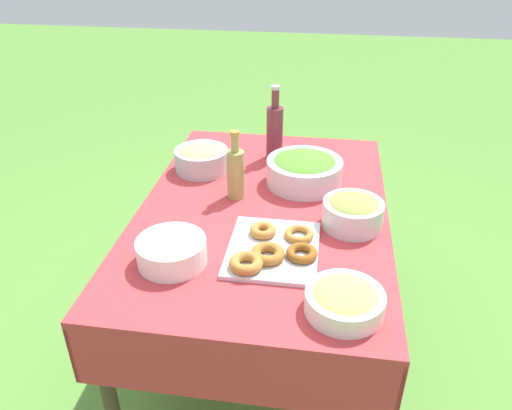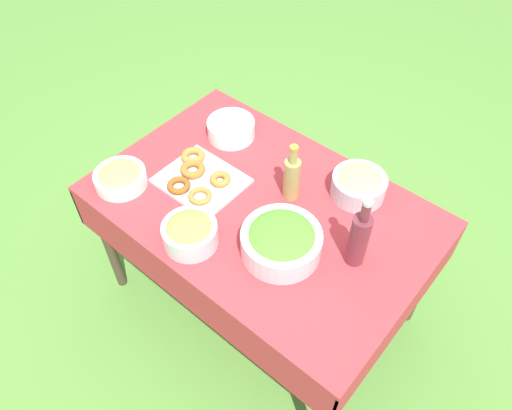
{
  "view_description": "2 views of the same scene",
  "coord_description": "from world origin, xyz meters",
  "px_view_note": "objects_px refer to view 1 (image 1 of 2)",
  "views": [
    {
      "loc": [
        -1.64,
        -0.22,
        1.75
      ],
      "look_at": [
        -0.08,
        0.02,
        0.82
      ],
      "focal_mm": 35.0,
      "sensor_mm": 36.0,
      "label": 1
    },
    {
      "loc": [
        0.88,
        -1.08,
        2.35
      ],
      "look_at": [
        0.01,
        -0.06,
        0.83
      ],
      "focal_mm": 35.0,
      "sensor_mm": 36.0,
      "label": 2
    }
  ],
  "objects_px": {
    "wine_bottle": "(275,130)",
    "pasta_bowl": "(201,157)",
    "donut_platter": "(273,249)",
    "olive_oil_bottle": "(236,172)",
    "fruit_bowl": "(345,300)",
    "plate_stack": "(172,251)",
    "salad_bowl": "(304,169)",
    "olive_bowl": "(353,211)"
  },
  "relations": [
    {
      "from": "plate_stack",
      "to": "fruit_bowl",
      "type": "relative_size",
      "value": 1.0
    },
    {
      "from": "pasta_bowl",
      "to": "wine_bottle",
      "type": "height_order",
      "value": "wine_bottle"
    },
    {
      "from": "fruit_bowl",
      "to": "donut_platter",
      "type": "bearing_deg",
      "value": 43.45
    },
    {
      "from": "pasta_bowl",
      "to": "fruit_bowl",
      "type": "bearing_deg",
      "value": -143.08
    },
    {
      "from": "salad_bowl",
      "to": "plate_stack",
      "type": "relative_size",
      "value": 1.39
    },
    {
      "from": "salad_bowl",
      "to": "fruit_bowl",
      "type": "relative_size",
      "value": 1.38
    },
    {
      "from": "olive_oil_bottle",
      "to": "fruit_bowl",
      "type": "height_order",
      "value": "olive_oil_bottle"
    },
    {
      "from": "olive_oil_bottle",
      "to": "olive_bowl",
      "type": "height_order",
      "value": "olive_oil_bottle"
    },
    {
      "from": "plate_stack",
      "to": "olive_bowl",
      "type": "xyz_separation_m",
      "value": [
        0.31,
        -0.58,
        0.02
      ]
    },
    {
      "from": "pasta_bowl",
      "to": "olive_oil_bottle",
      "type": "height_order",
      "value": "olive_oil_bottle"
    },
    {
      "from": "wine_bottle",
      "to": "pasta_bowl",
      "type": "bearing_deg",
      "value": 120.63
    },
    {
      "from": "donut_platter",
      "to": "plate_stack",
      "type": "xyz_separation_m",
      "value": [
        -0.09,
        0.32,
        0.02
      ]
    },
    {
      "from": "salad_bowl",
      "to": "fruit_bowl",
      "type": "distance_m",
      "value": 0.78
    },
    {
      "from": "fruit_bowl",
      "to": "olive_bowl",
      "type": "height_order",
      "value": "olive_bowl"
    },
    {
      "from": "pasta_bowl",
      "to": "olive_bowl",
      "type": "height_order",
      "value": "same"
    },
    {
      "from": "donut_platter",
      "to": "pasta_bowl",
      "type": "bearing_deg",
      "value": 33.74
    },
    {
      "from": "olive_oil_bottle",
      "to": "wine_bottle",
      "type": "relative_size",
      "value": 0.83
    },
    {
      "from": "pasta_bowl",
      "to": "donut_platter",
      "type": "xyz_separation_m",
      "value": [
        -0.57,
        -0.38,
        -0.04
      ]
    },
    {
      "from": "salad_bowl",
      "to": "olive_oil_bottle",
      "type": "bearing_deg",
      "value": 120.33
    },
    {
      "from": "donut_platter",
      "to": "wine_bottle",
      "type": "relative_size",
      "value": 1.08
    },
    {
      "from": "salad_bowl",
      "to": "wine_bottle",
      "type": "bearing_deg",
      "value": 32.6
    },
    {
      "from": "donut_platter",
      "to": "plate_stack",
      "type": "height_order",
      "value": "plate_stack"
    },
    {
      "from": "salad_bowl",
      "to": "wine_bottle",
      "type": "relative_size",
      "value": 0.93
    },
    {
      "from": "plate_stack",
      "to": "wine_bottle",
      "type": "xyz_separation_m",
      "value": [
        0.85,
        -0.23,
        0.09
      ]
    },
    {
      "from": "fruit_bowl",
      "to": "pasta_bowl",
      "type": "bearing_deg",
      "value": 36.92
    },
    {
      "from": "olive_bowl",
      "to": "olive_oil_bottle",
      "type": "bearing_deg",
      "value": 71.98
    },
    {
      "from": "salad_bowl",
      "to": "wine_bottle",
      "type": "xyz_separation_m",
      "value": [
        0.24,
        0.15,
        0.07
      ]
    },
    {
      "from": "olive_oil_bottle",
      "to": "wine_bottle",
      "type": "bearing_deg",
      "value": -15.35
    },
    {
      "from": "plate_stack",
      "to": "pasta_bowl",
      "type": "bearing_deg",
      "value": 5.69
    },
    {
      "from": "pasta_bowl",
      "to": "fruit_bowl",
      "type": "distance_m",
      "value": 1.03
    },
    {
      "from": "pasta_bowl",
      "to": "fruit_bowl",
      "type": "xyz_separation_m",
      "value": [
        -0.82,
        -0.62,
        -0.02
      ]
    },
    {
      "from": "wine_bottle",
      "to": "salad_bowl",
      "type": "bearing_deg",
      "value": -147.4
    },
    {
      "from": "salad_bowl",
      "to": "donut_platter",
      "type": "distance_m",
      "value": 0.52
    },
    {
      "from": "pasta_bowl",
      "to": "plate_stack",
      "type": "distance_m",
      "value": 0.67
    },
    {
      "from": "fruit_bowl",
      "to": "olive_bowl",
      "type": "xyz_separation_m",
      "value": [
        0.46,
        -0.03,
        0.02
      ]
    },
    {
      "from": "donut_platter",
      "to": "olive_oil_bottle",
      "type": "relative_size",
      "value": 1.3
    },
    {
      "from": "pasta_bowl",
      "to": "donut_platter",
      "type": "height_order",
      "value": "pasta_bowl"
    },
    {
      "from": "plate_stack",
      "to": "donut_platter",
      "type": "bearing_deg",
      "value": -73.52
    },
    {
      "from": "pasta_bowl",
      "to": "olive_oil_bottle",
      "type": "relative_size",
      "value": 0.83
    },
    {
      "from": "pasta_bowl",
      "to": "olive_bowl",
      "type": "bearing_deg",
      "value": -119.24
    },
    {
      "from": "plate_stack",
      "to": "wine_bottle",
      "type": "relative_size",
      "value": 0.67
    },
    {
      "from": "pasta_bowl",
      "to": "fruit_bowl",
      "type": "height_order",
      "value": "pasta_bowl"
    }
  ]
}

